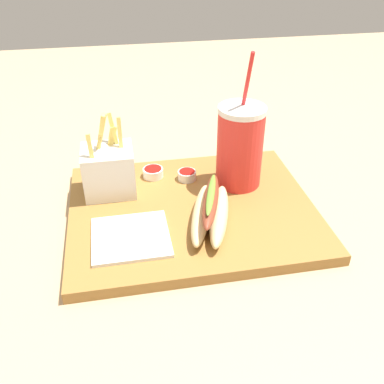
{
  "coord_description": "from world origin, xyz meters",
  "views": [
    {
      "loc": [
        -0.11,
        -0.62,
        0.46
      ],
      "look_at": [
        0.0,
        0.0,
        0.05
      ],
      "focal_mm": 40.19,
      "sensor_mm": 36.0,
      "label": 1
    }
  ],
  "objects_px": {
    "hot_dog_1": "(210,211)",
    "ketchup_cup_2": "(153,172)",
    "fries_basket": "(109,170)",
    "soda_cup": "(240,146)",
    "ketchup_cup_1": "(187,175)",
    "napkin_stack": "(131,237)"
  },
  "relations": [
    {
      "from": "ketchup_cup_2",
      "to": "napkin_stack",
      "type": "xyz_separation_m",
      "value": [
        -0.06,
        -0.19,
        -0.01
      ]
    },
    {
      "from": "hot_dog_1",
      "to": "fries_basket",
      "type": "bearing_deg",
      "value": 141.15
    },
    {
      "from": "napkin_stack",
      "to": "ketchup_cup_1",
      "type": "bearing_deg",
      "value": 53.52
    },
    {
      "from": "ketchup_cup_1",
      "to": "ketchup_cup_2",
      "type": "xyz_separation_m",
      "value": [
        -0.06,
        0.02,
        0.0
      ]
    },
    {
      "from": "ketchup_cup_1",
      "to": "soda_cup",
      "type": "bearing_deg",
      "value": -17.33
    },
    {
      "from": "fries_basket",
      "to": "ketchup_cup_2",
      "type": "relative_size",
      "value": 3.89
    },
    {
      "from": "hot_dog_1",
      "to": "ketchup_cup_2",
      "type": "height_order",
      "value": "hot_dog_1"
    },
    {
      "from": "fries_basket",
      "to": "ketchup_cup_2",
      "type": "bearing_deg",
      "value": 23.87
    },
    {
      "from": "hot_dog_1",
      "to": "ketchup_cup_2",
      "type": "bearing_deg",
      "value": 115.13
    },
    {
      "from": "ketchup_cup_1",
      "to": "fries_basket",
      "type": "bearing_deg",
      "value": -174.32
    },
    {
      "from": "fries_basket",
      "to": "ketchup_cup_1",
      "type": "relative_size",
      "value": 4.33
    },
    {
      "from": "napkin_stack",
      "to": "ketchup_cup_2",
      "type": "bearing_deg",
      "value": 73.03
    },
    {
      "from": "hot_dog_1",
      "to": "napkin_stack",
      "type": "bearing_deg",
      "value": -172.3
    },
    {
      "from": "fries_basket",
      "to": "ketchup_cup_2",
      "type": "height_order",
      "value": "fries_basket"
    },
    {
      "from": "ketchup_cup_2",
      "to": "napkin_stack",
      "type": "distance_m",
      "value": 0.19
    },
    {
      "from": "fries_basket",
      "to": "ketchup_cup_1",
      "type": "bearing_deg",
      "value": 5.68
    },
    {
      "from": "fries_basket",
      "to": "ketchup_cup_1",
      "type": "distance_m",
      "value": 0.15
    },
    {
      "from": "fries_basket",
      "to": "hot_dog_1",
      "type": "distance_m",
      "value": 0.21
    },
    {
      "from": "ketchup_cup_2",
      "to": "soda_cup",
      "type": "bearing_deg",
      "value": -18.06
    },
    {
      "from": "ketchup_cup_1",
      "to": "ketchup_cup_2",
      "type": "distance_m",
      "value": 0.07
    },
    {
      "from": "soda_cup",
      "to": "fries_basket",
      "type": "xyz_separation_m",
      "value": [
        -0.24,
        0.01,
        -0.03
      ]
    },
    {
      "from": "hot_dog_1",
      "to": "napkin_stack",
      "type": "height_order",
      "value": "hot_dog_1"
    }
  ]
}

